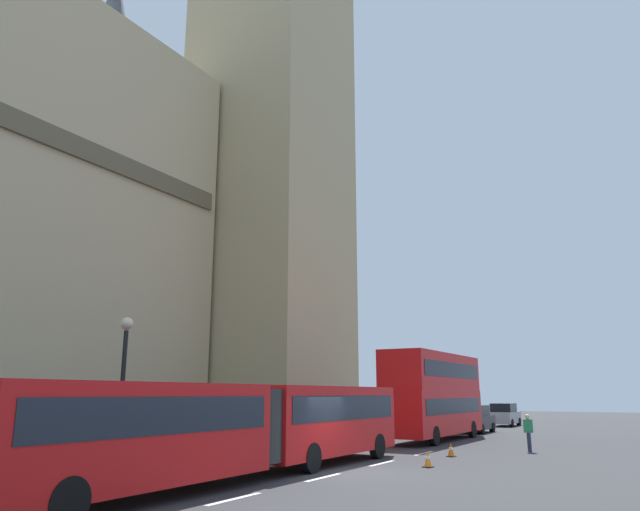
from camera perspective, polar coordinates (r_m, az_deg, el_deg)
The scene contains 10 objects.
ground_plane at distance 21.61m, azimuth 2.43°, elevation -20.07°, with size 160.00×160.00×0.00m, color #333335.
lane_centre_marking at distance 18.34m, azimuth -3.48°, elevation -21.29°, with size 25.20×0.16×0.01m.
articulated_bus at distance 19.96m, azimuth -7.10°, elevation -15.53°, with size 18.41×2.54×2.90m.
double_decker_bus at distance 36.20m, azimuth 10.88°, elevation -12.76°, with size 10.84×2.54×4.90m.
sedan_lead at distance 43.99m, azimuth 14.61°, elevation -14.95°, with size 4.40×1.86×1.85m.
sedan_trailing at distance 53.73m, azimuth 17.29°, elevation -14.38°, with size 4.40×1.86×1.85m.
traffic_cone_west at distance 23.34m, azimuth 10.30°, elevation -18.67°, with size 0.36×0.36×0.58m.
traffic_cone_middle at distance 27.36m, azimuth 12.45°, elevation -17.73°, with size 0.36×0.36×0.58m.
street_lamp at distance 22.14m, azimuth -18.40°, elevation -11.34°, with size 0.44×0.44×5.27m.
pedestrian_near_cones at distance 30.45m, azimuth 19.36°, elevation -15.63°, with size 0.35×0.45×1.69m.
Camera 1 is at (-19.03, -9.91, 2.61)m, focal length 33.37 mm.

